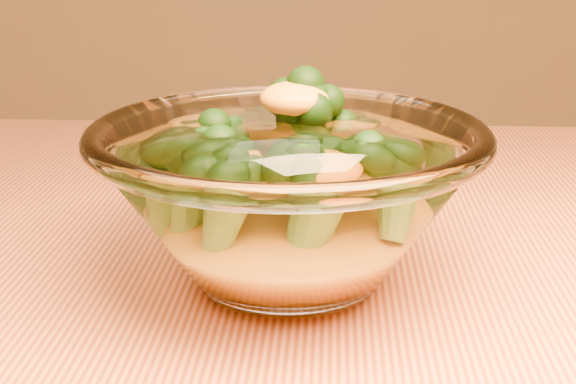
% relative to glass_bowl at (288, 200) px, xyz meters
% --- Properties ---
extents(glass_bowl, '(0.24, 0.24, 0.11)m').
position_rel_glass_bowl_xyz_m(glass_bowl, '(0.00, 0.00, 0.00)').
color(glass_bowl, white).
rests_on(glass_bowl, table).
extents(cheese_sauce, '(0.14, 0.14, 0.04)m').
position_rel_glass_bowl_xyz_m(cheese_sauce, '(-0.00, -0.00, -0.02)').
color(cheese_sauce, orange).
rests_on(cheese_sauce, glass_bowl).
extents(broccoli_heap, '(0.16, 0.15, 0.09)m').
position_rel_glass_bowl_xyz_m(broccoli_heap, '(-0.01, 0.01, 0.02)').
color(broccoli_heap, black).
rests_on(broccoli_heap, cheese_sauce).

